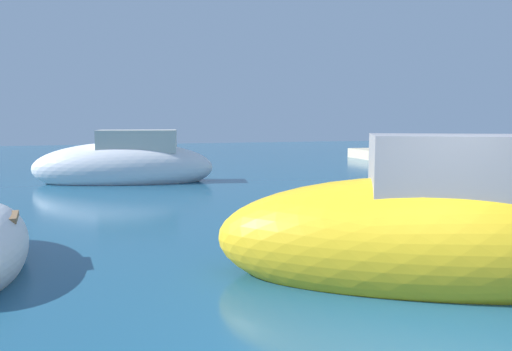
% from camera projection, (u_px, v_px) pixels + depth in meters
% --- Properties ---
extents(moored_boat_0, '(6.28, 2.95, 2.19)m').
position_uv_depth(moored_boat_0, '(125.00, 165.00, 17.11)').
color(moored_boat_0, white).
rests_on(moored_boat_0, ground).
extents(moored_boat_1, '(3.96, 1.79, 1.15)m').
position_uv_depth(moored_boat_1, '(468.00, 194.00, 12.32)').
color(moored_boat_1, '#3F3F47').
rests_on(moored_boat_1, ground).
extents(moored_boat_3, '(6.03, 4.32, 2.38)m').
position_uv_depth(moored_boat_3, '(430.00, 236.00, 6.72)').
color(moored_boat_3, gold).
rests_on(moored_boat_3, ground).
extents(moored_boat_5, '(1.70, 3.50, 1.05)m').
position_uv_depth(moored_boat_5, '(405.00, 173.00, 17.43)').
color(moored_boat_5, '#197233').
rests_on(moored_boat_5, ground).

